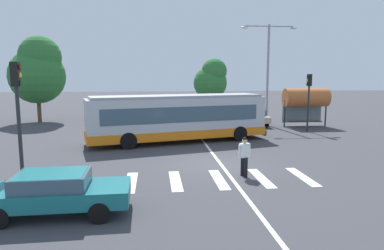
{
  "coord_description": "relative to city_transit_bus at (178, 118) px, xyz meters",
  "views": [
    {
      "loc": [
        -2.85,
        -16.41,
        4.31
      ],
      "look_at": [
        -0.52,
        4.58,
        1.3
      ],
      "focal_mm": 32.55,
      "sensor_mm": 36.0,
      "label": 1
    }
  ],
  "objects": [
    {
      "name": "ground_plane",
      "position": [
        1.28,
        -5.98,
        -1.59
      ],
      "size": [
        160.0,
        160.0,
        0.0
      ],
      "primitive_type": "plane",
      "color": "#3D3D42"
    },
    {
      "name": "city_transit_bus",
      "position": [
        0.0,
        0.0,
        0.0
      ],
      "size": [
        12.0,
        5.34,
        3.06
      ],
      "color": "black",
      "rests_on": "ground_plane"
    },
    {
      "name": "pedestrian_crossing_street",
      "position": [
        2.26,
        -8.19,
        -0.62
      ],
      "size": [
        0.56,
        0.42,
        1.72
      ],
      "color": "black",
      "rests_on": "ground_plane"
    },
    {
      "name": "foreground_sedan",
      "position": [
        -4.64,
        -11.63,
        -0.82
      ],
      "size": [
        4.54,
        1.96,
        1.35
      ],
      "color": "black",
      "rests_on": "ground_plane"
    },
    {
      "name": "parked_car_teal",
      "position": [
        -3.56,
        6.93,
        -0.82
      ],
      "size": [
        1.98,
        4.55,
        1.35
      ],
      "color": "black",
      "rests_on": "ground_plane"
    },
    {
      "name": "parked_car_red",
      "position": [
        -0.93,
        6.74,
        -0.82
      ],
      "size": [
        1.92,
        4.52,
        1.35
      ],
      "color": "black",
      "rests_on": "ground_plane"
    },
    {
      "name": "parked_car_white",
      "position": [
        1.93,
        7.09,
        -0.82
      ],
      "size": [
        1.93,
        4.53,
        1.35
      ],
      "color": "black",
      "rests_on": "ground_plane"
    },
    {
      "name": "parked_car_black",
      "position": [
        4.4,
        6.73,
        -0.82
      ],
      "size": [
        2.03,
        4.58,
        1.35
      ],
      "color": "black",
      "rests_on": "ground_plane"
    },
    {
      "name": "parked_car_champagne",
      "position": [
        7.12,
        7.24,
        -0.82
      ],
      "size": [
        1.89,
        4.51,
        1.35
      ],
      "color": "black",
      "rests_on": "ground_plane"
    },
    {
      "name": "traffic_light_near_corner",
      "position": [
        -6.65,
        -8.69,
        1.63
      ],
      "size": [
        0.33,
        0.32,
        4.81
      ],
      "color": "#28282B",
      "rests_on": "ground_plane"
    },
    {
      "name": "traffic_light_far_corner",
      "position": [
        10.22,
        3.05,
        1.39
      ],
      "size": [
        0.33,
        0.32,
        4.42
      ],
      "color": "#28282B",
      "rests_on": "ground_plane"
    },
    {
      "name": "bus_stop_shelter",
      "position": [
        11.16,
        5.57,
        0.83
      ],
      "size": [
        3.73,
        1.54,
        3.25
      ],
      "color": "#28282B",
      "rests_on": "ground_plane"
    },
    {
      "name": "twin_arm_street_lamp",
      "position": [
        8.22,
        6.87,
        3.75
      ],
      "size": [
        4.84,
        0.32,
        8.58
      ],
      "color": "#939399",
      "rests_on": "ground_plane"
    },
    {
      "name": "background_tree_left",
      "position": [
        -12.08,
        11.29,
        3.19
      ],
      "size": [
        5.05,
        5.05,
        7.92
      ],
      "color": "brown",
      "rests_on": "ground_plane"
    },
    {
      "name": "background_tree_right",
      "position": [
        4.53,
        14.08,
        2.3
      ],
      "size": [
        3.53,
        3.53,
        6.09
      ],
      "color": "brown",
      "rests_on": "ground_plane"
    },
    {
      "name": "crosswalk_painted_stripes",
      "position": [
        1.11,
        -8.51,
        -1.58
      ],
      "size": [
        7.73,
        2.82,
        0.01
      ],
      "color": "silver",
      "rests_on": "ground_plane"
    },
    {
      "name": "lane_center_line",
      "position": [
        1.67,
        -3.98,
        -1.58
      ],
      "size": [
        0.16,
        24.0,
        0.01
      ],
      "primitive_type": "cube",
      "color": "silver",
      "rests_on": "ground_plane"
    }
  ]
}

